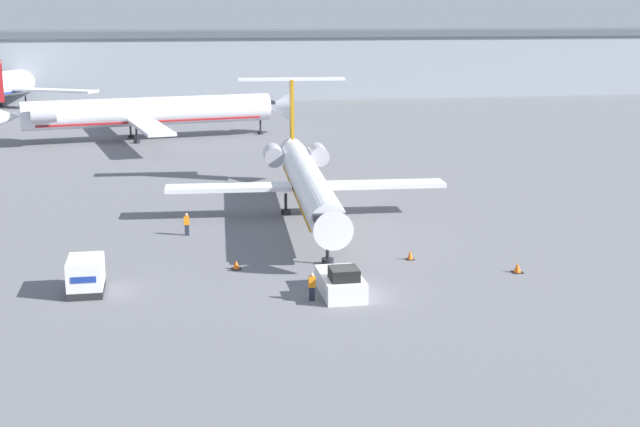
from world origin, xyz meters
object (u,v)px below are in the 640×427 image
object	(u,v)px
traffic_cone_left	(236,265)
airplane_parked_far_left	(6,84)
worker_near_tug	(312,286)
traffic_cone_mid	(517,268)
airplane_parked_far_right	(142,112)
luggage_cart	(86,276)
airplane_main	(306,178)
pushback_tug	(341,283)
traffic_cone_right	(410,255)
worker_by_wing	(187,224)

from	to	relation	value
traffic_cone_left	airplane_parked_far_left	size ratio (longest dim) A/B	0.02
worker_near_tug	traffic_cone_mid	bearing A→B (deg)	13.00
worker_near_tug	traffic_cone_left	distance (m)	8.07
traffic_cone_mid	airplane_parked_far_left	bearing A→B (deg)	114.34
airplane_parked_far_right	luggage_cart	bearing A→B (deg)	-92.02
airplane_main	luggage_cart	world-z (taller)	airplane_main
worker_near_tug	traffic_cone_left	world-z (taller)	worker_near_tug
luggage_cart	airplane_parked_far_left	world-z (taller)	airplane_parked_far_left
pushback_tug	airplane_parked_far_right	xyz separation A→B (m)	(-12.64, 65.73, 2.92)
airplane_main	traffic_cone_right	bearing A→B (deg)	-71.21
pushback_tug	airplane_parked_far_left	xyz separation A→B (m)	(-35.79, 108.07, 3.32)
airplane_parked_far_right	worker_by_wing	bearing A→B (deg)	-85.34
airplane_main	traffic_cone_right	size ratio (longest dim) A/B	49.51
luggage_cart	airplane_parked_far_left	size ratio (longest dim) A/B	0.09
traffic_cone_mid	worker_by_wing	bearing A→B (deg)	147.11
worker_by_wing	airplane_parked_far_left	distance (m)	96.37
luggage_cart	traffic_cone_right	xyz separation A→B (m)	(20.91, 3.58, -0.75)
luggage_cart	traffic_cone_left	size ratio (longest dim) A/B	5.04
luggage_cart	traffic_cone_right	bearing A→B (deg)	9.71
airplane_main	traffic_cone_right	distance (m)	15.17
worker_by_wing	airplane_main	bearing A→B (deg)	26.57
luggage_cart	traffic_cone_mid	distance (m)	26.89
airplane_parked_far_left	airplane_parked_far_right	world-z (taller)	airplane_parked_far_left
pushback_tug	airplane_parked_far_right	bearing A→B (deg)	100.88
airplane_parked_far_left	traffic_cone_left	bearing A→B (deg)	-73.52
traffic_cone_left	traffic_cone_right	xyz separation A→B (m)	(11.73, 0.21, 0.03)
pushback_tug	luggage_cart	distance (m)	15.13
traffic_cone_mid	airplane_main	bearing A→B (deg)	120.57
traffic_cone_left	airplane_parked_far_right	distance (m)	59.97
airplane_main	pushback_tug	xyz separation A→B (m)	(-1.26, -20.59, -2.40)
worker_by_wing	traffic_cone_mid	world-z (taller)	worker_by_wing
traffic_cone_right	traffic_cone_mid	size ratio (longest dim) A/B	0.98
pushback_tug	airplane_parked_far_left	bearing A→B (deg)	108.32
traffic_cone_left	traffic_cone_mid	bearing A→B (deg)	-12.41
worker_by_wing	airplane_parked_far_left	size ratio (longest dim) A/B	0.05
traffic_cone_right	traffic_cone_left	bearing A→B (deg)	-178.96
airplane_parked_far_right	airplane_parked_far_left	bearing A→B (deg)	118.68
worker_near_tug	traffic_cone_left	size ratio (longest dim) A/B	2.64
airplane_main	traffic_cone_right	world-z (taller)	airplane_main
worker_by_wing	luggage_cart	bearing A→B (deg)	-116.20
traffic_cone_right	traffic_cone_mid	distance (m)	7.24
worker_by_wing	traffic_cone_right	bearing A→B (deg)	-32.19
airplane_main	pushback_tug	distance (m)	20.77
traffic_cone_mid	airplane_parked_far_right	xyz separation A→B (m)	(-24.66, 63.36, 3.33)
worker_near_tug	airplane_parked_far_right	xyz separation A→B (m)	(-10.77, 66.57, 2.78)
luggage_cart	traffic_cone_left	xyz separation A→B (m)	(9.18, 3.37, -0.77)
pushback_tug	traffic_cone_right	world-z (taller)	pushback_tug
airplane_parked_far_left	airplane_parked_far_right	xyz separation A→B (m)	(23.16, -42.33, -0.39)
airplane_main	worker_near_tug	xyz separation A→B (m)	(-3.13, -21.42, -2.25)
worker_near_tug	traffic_cone_right	size ratio (longest dim) A/B	2.50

